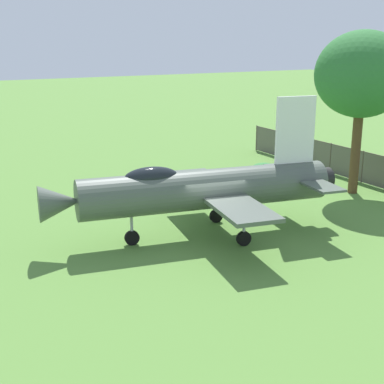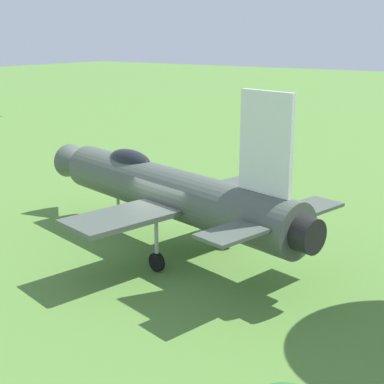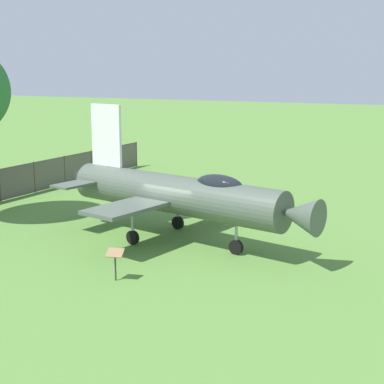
# 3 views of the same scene
# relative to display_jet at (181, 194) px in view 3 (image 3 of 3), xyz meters

# --- Properties ---
(ground_plane) EXTENTS (200.00, 200.00, 0.00)m
(ground_plane) POSITION_rel_display_jet_xyz_m (-0.35, 0.08, -2.10)
(ground_plane) COLOR #568438
(display_jet) EXTENTS (12.50, 8.49, 5.73)m
(display_jet) POSITION_rel_display_jet_xyz_m (0.00, 0.00, 0.00)
(display_jet) COLOR #4C564C
(display_jet) RESTS_ON ground_plane
(shrub_by_tree) EXTENTS (1.86, 1.64, 0.94)m
(shrub_by_tree) POSITION_rel_display_jet_xyz_m (-7.84, 6.34, -1.64)
(shrub_by_tree) COLOR #2D7033
(shrub_by_tree) RESTS_ON ground_plane
(info_plaque) EXTENTS (0.67, 0.52, 1.14)m
(info_plaque) POSITION_rel_display_jet_xyz_m (-0.06, -5.17, -1.25)
(info_plaque) COLOR #333333
(info_plaque) RESTS_ON ground_plane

